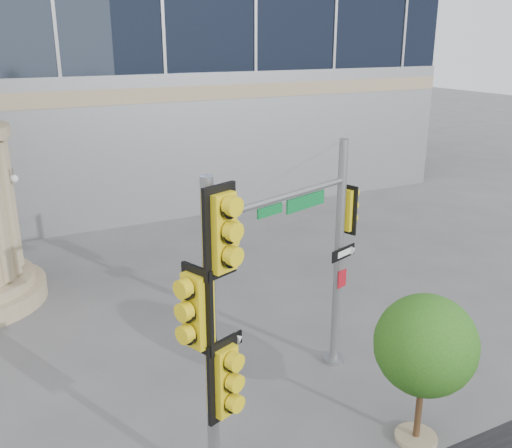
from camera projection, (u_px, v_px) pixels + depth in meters
name	position (u px, v px, depth m)	size (l,w,h in m)	color
ground	(307.00, 417.00, 11.66)	(120.00, 120.00, 0.00)	#545456
main_signal_pole	(313.00, 241.00, 11.96)	(4.00, 1.66, 5.35)	slate
secondary_signal_pole	(213.00, 325.00, 8.60)	(1.04, 0.75, 5.53)	slate
street_tree	(426.00, 348.00, 10.42)	(1.93, 1.88, 3.01)	tan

